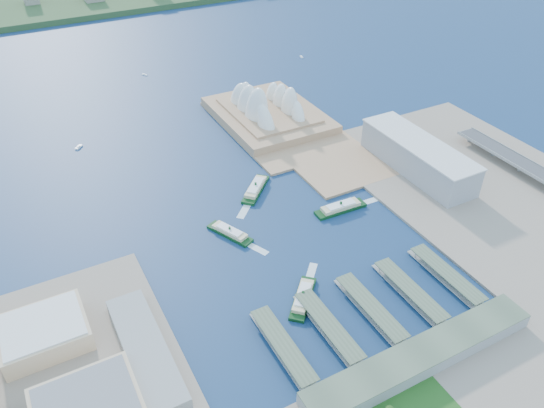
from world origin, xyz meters
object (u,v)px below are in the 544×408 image
opera_house (268,98)px  toaster_building (418,156)px  ferry_b (256,187)px  ferry_c (303,296)px  ferry_d (341,206)px  ferry_a (230,231)px

opera_house → toaster_building: (90.00, -200.00, -11.50)m
toaster_building → ferry_b: bearing=164.0°
ferry_c → ferry_d: bearing=-94.3°
toaster_building → ferry_b: (-183.91, 52.74, -15.06)m
ferry_b → ferry_c: bearing=-58.1°
ferry_c → ferry_b: bearing=-59.8°
toaster_building → ferry_d: (-121.14, -22.40, -15.07)m
ferry_a → ferry_c: ferry_c is taller
opera_house → ferry_a: size_ratio=3.51×
ferry_d → ferry_a: bearing=83.2°
opera_house → ferry_c: size_ratio=3.43×
toaster_building → ferry_a: bearing=-178.9°
opera_house → toaster_building: 219.62m
toaster_building → ferry_c: 251.70m
ferry_d → toaster_building: bearing=-77.8°
opera_house → ferry_a: (-151.69, -204.47, -27.15)m
toaster_building → ferry_c: bearing=-152.7°
opera_house → ferry_b: bearing=-122.5°
ferry_b → ferry_c: (-39.28, -168.07, -0.48)m
ferry_d → ferry_c: bearing=134.0°
ferry_c → ferry_d: size_ratio=0.91×
toaster_building → ferry_a: 242.24m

